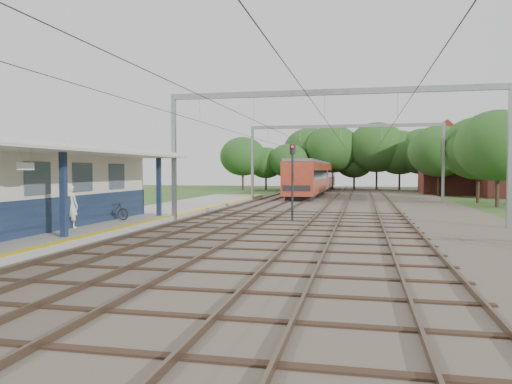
% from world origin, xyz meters
% --- Properties ---
extents(ground, '(160.00, 160.00, 0.00)m').
position_xyz_m(ground, '(0.00, 0.00, 0.00)').
color(ground, '#2D4C1E').
rests_on(ground, ground).
extents(ballast_bed, '(18.00, 90.00, 0.10)m').
position_xyz_m(ballast_bed, '(4.00, 30.00, 0.05)').
color(ballast_bed, '#473D33').
rests_on(ballast_bed, ground).
extents(platform, '(5.00, 52.00, 0.35)m').
position_xyz_m(platform, '(-7.50, 14.00, 0.17)').
color(platform, gray).
rests_on(platform, ground).
extents(yellow_stripe, '(0.45, 52.00, 0.01)m').
position_xyz_m(yellow_stripe, '(-5.25, 14.00, 0.35)').
color(yellow_stripe, yellow).
rests_on(yellow_stripe, platform).
extents(station_building, '(3.41, 18.00, 3.40)m').
position_xyz_m(station_building, '(-8.88, 7.00, 2.04)').
color(station_building, beige).
rests_on(station_building, platform).
extents(canopy, '(6.40, 20.00, 3.44)m').
position_xyz_m(canopy, '(-7.77, 6.00, 3.64)').
color(canopy, '#13213C').
rests_on(canopy, platform).
extents(rail_tracks, '(11.80, 88.00, 0.15)m').
position_xyz_m(rail_tracks, '(1.50, 30.00, 0.18)').
color(rail_tracks, brown).
rests_on(rail_tracks, ballast_bed).
extents(catenary_system, '(17.22, 88.00, 7.00)m').
position_xyz_m(catenary_system, '(3.39, 25.28, 5.51)').
color(catenary_system, gray).
rests_on(catenary_system, ground).
extents(tree_band, '(31.72, 30.88, 8.82)m').
position_xyz_m(tree_band, '(3.84, 57.12, 4.92)').
color(tree_band, '#382619').
rests_on(tree_band, ground).
extents(house_far, '(8.00, 6.12, 8.66)m').
position_xyz_m(house_far, '(16.00, 52.00, 3.23)').
color(house_far, brown).
rests_on(house_far, ground).
extents(person, '(0.74, 0.53, 1.90)m').
position_xyz_m(person, '(-7.33, 8.70, 1.30)').
color(person, silver).
rests_on(person, platform).
extents(bicycle, '(1.64, 0.61, 0.97)m').
position_xyz_m(bicycle, '(-7.10, 12.19, 0.83)').
color(bicycle, black).
rests_on(bicycle, platform).
extents(train, '(2.90, 36.14, 3.81)m').
position_xyz_m(train, '(-0.50, 50.60, 2.13)').
color(train, black).
rests_on(train, ballast_bed).
extents(signal_post, '(0.34, 0.30, 4.28)m').
position_xyz_m(signal_post, '(1.35, 16.42, 2.68)').
color(signal_post, black).
rests_on(signal_post, ground).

